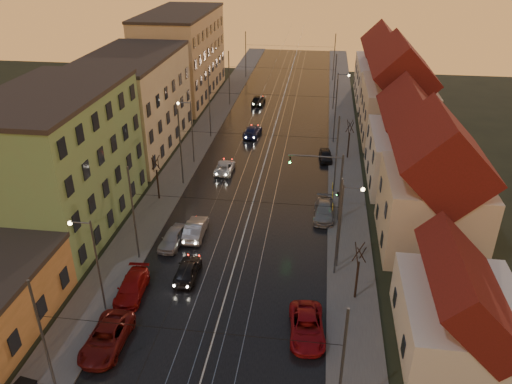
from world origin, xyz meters
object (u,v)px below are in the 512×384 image
at_px(driving_car_2, 225,167).
at_px(parked_right_2, 326,156).
at_px(street_lamp_2, 189,126).
at_px(parked_right_0, 307,327).
at_px(driving_car_4, 258,100).
at_px(driving_car_0, 187,270).
at_px(traffic_light_mast, 331,179).
at_px(street_lamp_3, 339,94).
at_px(parked_left_2, 132,287).
at_px(parked_left_3, 173,238).
at_px(street_lamp_1, 344,219).
at_px(parked_left_1, 107,338).
at_px(parked_right_1, 324,211).
at_px(driving_car_1, 195,229).
at_px(driving_car_3, 252,131).
at_px(street_lamp_0, 93,258).

bearing_deg(driving_car_2, parked_right_2, -157.36).
bearing_deg(street_lamp_2, parked_right_0, -61.19).
bearing_deg(driving_car_4, driving_car_0, 94.71).
bearing_deg(parked_right_2, traffic_light_mast, -92.98).
bearing_deg(street_lamp_3, parked_left_2, -111.54).
height_order(street_lamp_3, parked_left_3, street_lamp_3).
xyz_separation_m(street_lamp_1, parked_left_1, (-16.28, -11.51, -4.13)).
distance_m(street_lamp_1, driving_car_0, 13.72).
relative_size(street_lamp_1, driving_car_4, 1.73).
bearing_deg(parked_right_1, driving_car_2, 143.40).
distance_m(street_lamp_2, driving_car_2, 6.65).
bearing_deg(driving_car_4, driving_car_1, 93.56).
xyz_separation_m(street_lamp_1, driving_car_3, (-11.94, 30.34, -4.16)).
bearing_deg(street_lamp_1, driving_car_3, 111.49).
bearing_deg(driving_car_3, parked_right_1, 120.78).
bearing_deg(parked_right_2, parked_right_0, -96.33).
distance_m(parked_left_1, parked_right_2, 37.51).
xyz_separation_m(street_lamp_0, street_lamp_3, (18.21, 44.00, 0.00)).
relative_size(traffic_light_mast, driving_car_4, 1.55).
bearing_deg(parked_left_1, parked_right_0, 12.36).
xyz_separation_m(driving_car_0, parked_right_2, (11.21, 26.02, -0.09)).
distance_m(driving_car_0, parked_right_2, 28.33).
bearing_deg(parked_left_3, street_lamp_0, -101.44).
bearing_deg(driving_car_3, driving_car_2, 87.75).
distance_m(street_lamp_2, parked_right_1, 20.67).
distance_m(parked_right_0, parked_right_2, 31.51).
height_order(parked_left_2, parked_right_1, parked_right_1).
distance_m(driving_car_1, parked_right_1, 13.17).
distance_m(parked_left_3, parked_right_1, 15.46).
xyz_separation_m(traffic_light_mast, driving_car_3, (-10.83, 22.34, -3.87)).
relative_size(street_lamp_1, parked_left_1, 1.47).
bearing_deg(parked_right_0, parked_right_1, 81.40).
bearing_deg(parked_left_2, driving_car_3, 79.12).
height_order(driving_car_2, parked_left_1, parked_left_1).
xyz_separation_m(driving_car_1, parked_right_2, (12.10, 19.63, -0.12)).
height_order(driving_car_1, driving_car_2, driving_car_1).
bearing_deg(driving_car_3, parked_left_3, 88.51).
xyz_separation_m(parked_left_3, parked_right_2, (13.80, 21.38, -0.08)).
distance_m(parked_left_2, parked_right_2, 32.52).
height_order(driving_car_0, parked_right_1, driving_car_0).
relative_size(driving_car_3, parked_left_3, 1.15).
bearing_deg(parked_left_2, parked_left_3, 77.02).
bearing_deg(driving_car_2, driving_car_0, 92.10).
xyz_separation_m(driving_car_0, driving_car_3, (0.78, 33.38, -0.02)).
distance_m(street_lamp_3, parked_left_2, 45.21).
height_order(driving_car_2, driving_car_4, driving_car_4).
relative_size(parked_left_3, parked_right_1, 0.87).
relative_size(street_lamp_2, parked_left_3, 1.83).
bearing_deg(street_lamp_2, parked_left_2, -86.28).
relative_size(street_lamp_0, parked_left_2, 1.64).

